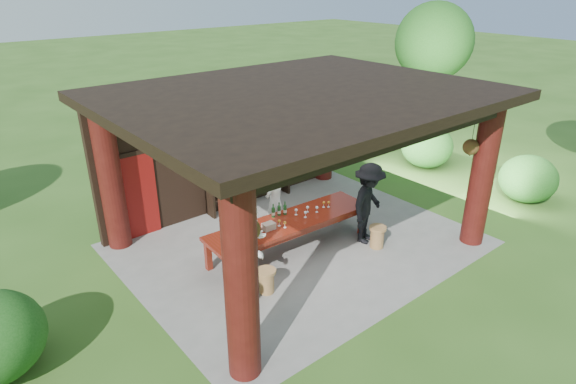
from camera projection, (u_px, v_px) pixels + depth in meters
ground at (299, 244)px, 10.95m from camera, size 90.00×90.00×0.00m
pavilion at (287, 150)px, 10.37m from camera, size 7.50×6.00×3.60m
wine_shelf at (249, 165)px, 12.44m from camera, size 2.46×0.37×2.17m
tasting_table at (290, 225)px, 10.43m from camera, size 3.89×1.17×0.75m
stool_near_left at (267, 280)px, 9.17m from camera, size 0.37×0.37×0.49m
stool_near_right at (377, 236)px, 10.71m from camera, size 0.38×0.38×0.51m
stool_far_left at (244, 296)px, 8.73m from camera, size 0.37×0.37×0.49m
host at (275, 202)px, 11.06m from camera, size 0.69×0.55×1.65m
guest_woman at (252, 246)px, 9.12m from camera, size 1.04×0.93×1.77m
guest_man at (368, 204)px, 10.69m from camera, size 1.39×1.10×1.88m
table_bottles at (279, 209)px, 10.52m from camera, size 0.36×0.14×0.31m
table_glasses at (306, 212)px, 10.56m from camera, size 1.50×0.37×0.15m
napkin_basket at (269, 226)px, 9.98m from camera, size 0.27×0.19×0.14m
shrubs at (324, 211)px, 11.19m from camera, size 14.35×8.97×1.36m
trees at (342, 67)px, 12.74m from camera, size 21.46×11.40×4.80m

